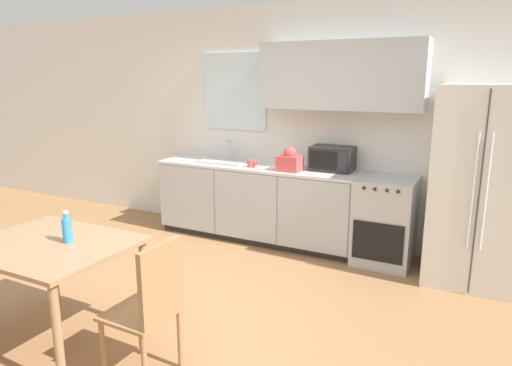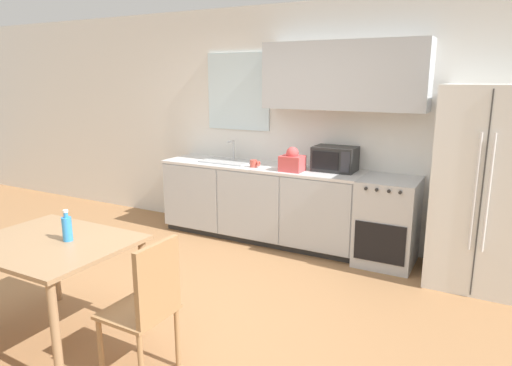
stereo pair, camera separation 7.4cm
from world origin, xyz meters
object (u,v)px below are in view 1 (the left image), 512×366
Objects in this scene: refrigerator at (480,186)px; oven_range at (385,221)px; coffee_mug at (252,164)px; drink_bottle at (67,229)px; dining_table at (51,256)px; dining_chair_side at (152,302)px; microwave at (332,158)px.

oven_range is at bearing 175.44° from refrigerator.
drink_bottle is (-0.21, -2.39, -0.09)m from coffee_mug.
refrigerator is at bearing -4.56° from oven_range.
dining_chair_side is at bearing -2.64° from dining_table.
microwave is 2.79m from dining_chair_side.
microwave is 0.91m from coffee_mug.
drink_bottle is at bearing -124.35° from oven_range.
drink_bottle is at bearing -136.35° from refrigerator.
microwave is 3.94× the size of coffee_mug.
drink_bottle is (-0.83, 0.11, 0.31)m from dining_chair_side.
microwave is 0.41× the size of dining_table.
oven_range is 0.49× the size of refrigerator.
refrigerator reaches higher than drink_bottle.
dining_table is at bearing 88.50° from dining_chair_side.
coffee_mug is 0.12× the size of dining_chair_side.
oven_range is 2.76m from dining_chair_side.
coffee_mug is (-0.87, -0.23, -0.09)m from microwave.
refrigerator is at bearing 1.10° from coffee_mug.
microwave reaches higher than dining_chair_side.
coffee_mug reaches higher than dining_chair_side.
dining_chair_side is (-1.72, -2.55, -0.38)m from refrigerator.
oven_range is 3.90× the size of drink_bottle.
dining_chair_side is at bearing -7.85° from drink_bottle.
drink_bottle reaches higher than oven_range.
coffee_mug is at bearing 14.98° from dining_chair_side.
coffee_mug is at bearing 82.63° from dining_table.
microwave is (-0.63, 0.12, 0.58)m from oven_range.
dining_table is 4.88× the size of drink_bottle.
coffee_mug is 2.40m from drink_bottle.
dining_chair_side is (-0.25, -2.74, -0.49)m from microwave.
refrigerator is 4.03× the size of microwave.
oven_range is 0.80× the size of dining_table.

